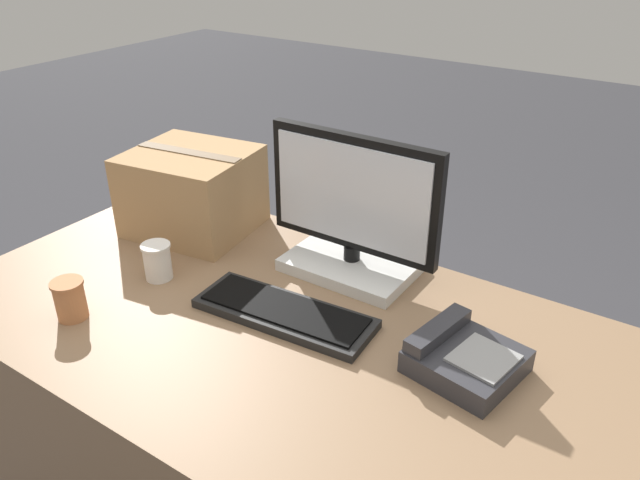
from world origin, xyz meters
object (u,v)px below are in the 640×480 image
object	(u,v)px
desk_phone	(464,358)
paper_cup_left	(70,299)
monitor	(352,220)
paper_cup_right	(157,261)
keyboard	(284,312)
cardboard_box	(192,191)

from	to	relation	value
desk_phone	paper_cup_left	xyz separation A→B (m)	(-0.85, -0.34, 0.02)
monitor	paper_cup_right	world-z (taller)	monitor
monitor	paper_cup_left	distance (m)	0.72
keyboard	cardboard_box	world-z (taller)	cardboard_box
paper_cup_right	cardboard_box	bearing A→B (deg)	114.94
desk_phone	paper_cup_left	distance (m)	0.91
monitor	paper_cup_right	xyz separation A→B (m)	(-0.40, -0.32, -0.10)
monitor	paper_cup_left	size ratio (longest dim) A/B	4.87
monitor	keyboard	distance (m)	0.31
paper_cup_left	cardboard_box	world-z (taller)	cardboard_box
monitor	cardboard_box	size ratio (longest dim) A/B	1.25
monitor	paper_cup_left	world-z (taller)	monitor
paper_cup_right	cardboard_box	size ratio (longest dim) A/B	0.26
monitor	keyboard	world-z (taller)	monitor
desk_phone	paper_cup_right	xyz separation A→B (m)	(-0.81, -0.10, 0.02)
cardboard_box	paper_cup_right	bearing A→B (deg)	-65.06
keyboard	desk_phone	bearing A→B (deg)	3.23
monitor	keyboard	bearing A→B (deg)	-93.63
monitor	desk_phone	world-z (taller)	monitor
paper_cup_left	paper_cup_right	xyz separation A→B (m)	(0.04, 0.24, 0.00)
keyboard	cardboard_box	bearing A→B (deg)	151.36
keyboard	cardboard_box	xyz separation A→B (m)	(-0.51, 0.23, 0.11)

